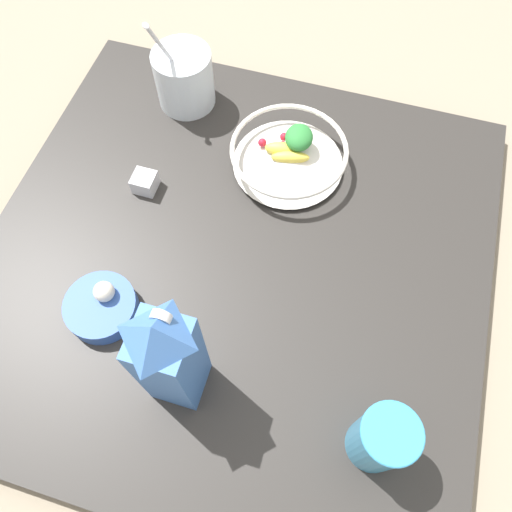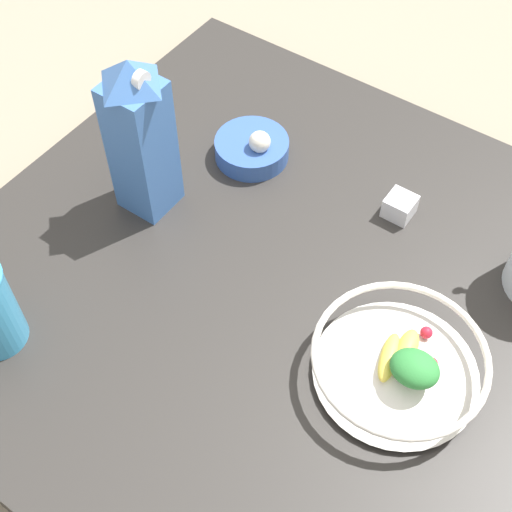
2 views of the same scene
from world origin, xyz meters
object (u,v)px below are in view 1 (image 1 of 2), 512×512
Objects in this scene: yogurt_tub at (184,76)px; spice_jar at (145,183)px; drinking_cup at (381,439)px; milk_carton at (169,358)px; garlic_bowl at (102,306)px; fruit_bowl at (289,155)px.

spice_jar is at bearing 90.15° from yogurt_tub.
yogurt_tub reaches higher than drinking_cup.
milk_carton is 0.23m from garlic_bowl.
garlic_bowl is at bearing -23.94° from milk_carton.
drinking_cup is at bearing 118.53° from fruit_bowl.
drinking_cup reaches higher than garlic_bowl.
fruit_bowl is 0.29m from spice_jar.
garlic_bowl is at bearing 60.01° from fruit_bowl.
yogurt_tub is at bearing -22.98° from fruit_bowl.
drinking_cup reaches higher than fruit_bowl.
drinking_cup is (-0.32, 0.01, -0.07)m from milk_carton.
milk_carton is 1.22× the size of yogurt_tub.
spice_jar is at bearing -59.29° from milk_carton.
milk_carton reaches higher than drinking_cup.
milk_carton is 0.63m from yogurt_tub.
fruit_bowl is 1.87× the size of garlic_bowl.
yogurt_tub is at bearing -70.78° from milk_carton.
drinking_cup is 3.23× the size of spice_jar.
spice_jar is (-0.00, 0.25, -0.05)m from yogurt_tub.
fruit_bowl is 0.46m from garlic_bowl.
drinking_cup is 0.51m from garlic_bowl.
fruit_bowl is 0.56m from drinking_cup.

